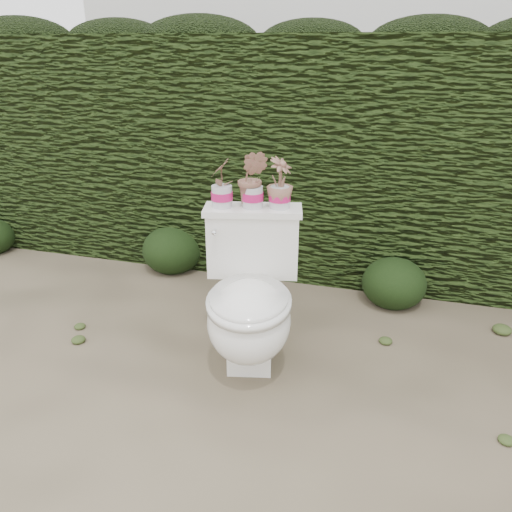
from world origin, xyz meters
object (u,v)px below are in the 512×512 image
(potted_plant_center, at_px, (253,181))
(potted_plant_right, at_px, (280,185))
(toilet, at_px, (250,303))
(potted_plant_left, at_px, (222,184))

(potted_plant_center, bearing_deg, potted_plant_right, 17.20)
(potted_plant_center, xyz_separation_m, potted_plant_right, (0.13, 0.03, -0.02))
(toilet, relative_size, potted_plant_center, 2.80)
(toilet, height_order, potted_plant_center, potted_plant_center)
(potted_plant_center, height_order, potted_plant_right, potted_plant_center)
(potted_plant_center, bearing_deg, potted_plant_left, -162.80)
(potted_plant_left, height_order, potted_plant_right, same)
(potted_plant_left, distance_m, potted_plant_center, 0.16)
(potted_plant_center, bearing_deg, toilet, -72.62)
(toilet, bearing_deg, potted_plant_left, 123.16)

